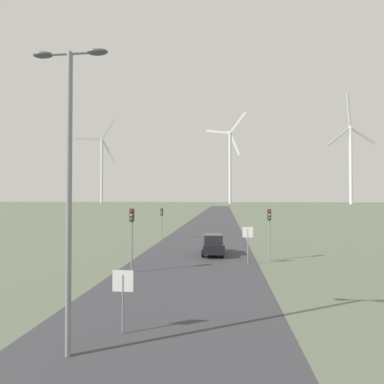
# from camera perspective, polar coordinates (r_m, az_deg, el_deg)

# --- Properties ---
(road_surface) EXTENTS (10.00, 240.00, 0.01)m
(road_surface) POSITION_cam_1_polar(r_m,az_deg,el_deg) (49.87, 3.37, -6.86)
(road_surface) COLOR #38383D
(road_surface) RESTS_ON ground
(streetlamp) EXTENTS (2.57, 0.32, 9.93)m
(streetlamp) POSITION_cam_1_polar(r_m,az_deg,el_deg) (10.55, -22.34, 4.81)
(streetlamp) COLOR gray
(streetlamp) RESTS_ON ground
(stop_sign_near) EXTENTS (0.81, 0.07, 2.38)m
(stop_sign_near) POSITION_cam_1_polar(r_m,az_deg,el_deg) (12.09, -13.03, -17.61)
(stop_sign_near) COLOR gray
(stop_sign_near) RESTS_ON ground
(stop_sign_far) EXTENTS (0.81, 0.07, 2.85)m
(stop_sign_far) POSITION_cam_1_polar(r_m,az_deg,el_deg) (23.44, 10.57, -8.62)
(stop_sign_far) COLOR gray
(stop_sign_far) RESTS_ON ground
(traffic_light_post_near_left) EXTENTS (0.28, 0.34, 4.35)m
(traffic_light_post_near_left) POSITION_cam_1_polar(r_m,az_deg,el_deg) (20.95, -11.41, -6.30)
(traffic_light_post_near_left) COLOR gray
(traffic_light_post_near_left) RESTS_ON ground
(traffic_light_post_near_right) EXTENTS (0.28, 0.34, 4.15)m
(traffic_light_post_near_right) POSITION_cam_1_polar(r_m,az_deg,el_deg) (25.06, 14.51, -5.72)
(traffic_light_post_near_right) COLOR gray
(traffic_light_post_near_right) RESTS_ON ground
(traffic_light_post_mid_left) EXTENTS (0.28, 0.33, 3.74)m
(traffic_light_post_mid_left) POSITION_cam_1_polar(r_m,az_deg,el_deg) (36.87, -5.78, -4.66)
(traffic_light_post_mid_left) COLOR gray
(traffic_light_post_mid_left) RESTS_ON ground
(car_approaching) EXTENTS (2.08, 4.22, 1.83)m
(car_approaching) POSITION_cam_1_polar(r_m,az_deg,el_deg) (27.06, 4.05, -9.93)
(car_approaching) COLOR black
(car_approaching) RESTS_ON ground
(wind_turbine_far_left) EXTENTS (30.56, 11.83, 72.26)m
(wind_turbine_far_left) POSITION_cam_1_polar(r_m,az_deg,el_deg) (264.59, -16.79, 5.06)
(wind_turbine_far_left) COLOR silver
(wind_turbine_far_left) RESTS_ON ground
(wind_turbine_left) EXTENTS (31.18, 5.90, 69.99)m
(wind_turbine_left) POSITION_cam_1_polar(r_m,az_deg,el_deg) (232.10, 7.26, 5.87)
(wind_turbine_left) COLOR silver
(wind_turbine_left) RESTS_ON ground
(wind_turbine_center) EXTENTS (39.58, 17.04, 78.72)m
(wind_turbine_center) POSITION_cam_1_polar(r_m,az_deg,el_deg) (241.77, 27.98, 5.92)
(wind_turbine_center) COLOR silver
(wind_turbine_center) RESTS_ON ground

